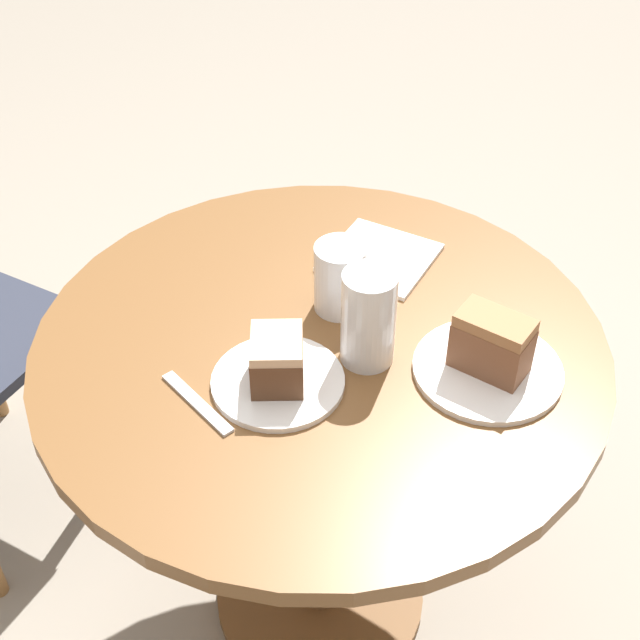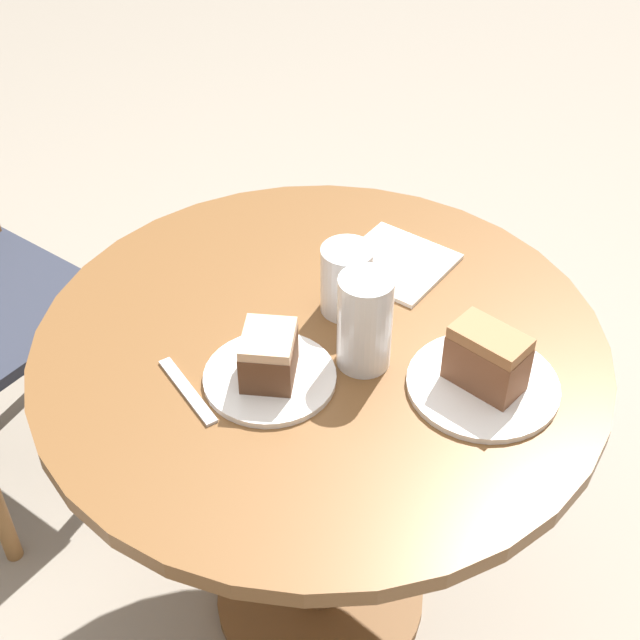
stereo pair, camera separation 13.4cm
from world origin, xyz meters
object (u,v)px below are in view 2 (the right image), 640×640
at_px(plate_near, 270,377).
at_px(plate_far, 483,385).
at_px(glass_lemonade, 347,283).
at_px(cake_slice_far, 487,358).
at_px(cake_slice_near, 269,355).
at_px(glass_water, 365,325).

xyz_separation_m(plate_near, plate_far, (0.17, -0.26, 0.00)).
xyz_separation_m(plate_far, glass_lemonade, (0.03, 0.26, 0.05)).
height_order(plate_far, cake_slice_far, cake_slice_far).
relative_size(plate_near, cake_slice_near, 1.72).
bearing_deg(glass_water, plate_far, -72.33).
xyz_separation_m(plate_near, cake_slice_near, (0.00, 0.00, 0.04)).
relative_size(plate_near, cake_slice_far, 1.70).
relative_size(plate_far, cake_slice_far, 1.93).
distance_m(cake_slice_far, glass_water, 0.18).
bearing_deg(glass_water, cake_slice_near, 143.00).
distance_m(plate_near, cake_slice_far, 0.31).
distance_m(plate_far, cake_slice_far, 0.05).
bearing_deg(glass_lemonade, plate_near, -178.95).
bearing_deg(glass_lemonade, cake_slice_far, -96.44).
bearing_deg(cake_slice_near, glass_water, -37.00).
distance_m(cake_slice_near, glass_lemonade, 0.20).
xyz_separation_m(cake_slice_near, glass_water, (0.12, -0.09, 0.02)).
distance_m(plate_far, cake_slice_near, 0.31).
relative_size(plate_far, glass_lemonade, 1.91).
distance_m(plate_near, glass_lemonade, 0.21).
bearing_deg(cake_slice_near, cake_slice_far, -56.60).
distance_m(plate_far, glass_water, 0.19).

